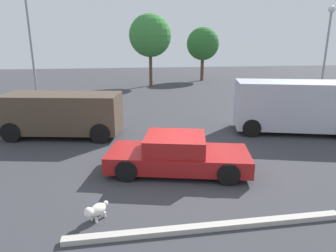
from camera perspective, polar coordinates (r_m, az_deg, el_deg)
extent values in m
plane|color=#38383D|center=(9.58, 2.16, -8.03)|extent=(80.00, 80.00, 0.00)
cube|color=maroon|center=(9.20, 1.97, -6.27)|extent=(4.58, 2.70, 0.50)
cube|color=maroon|center=(9.03, 1.37, -3.32)|extent=(2.13, 1.97, 0.49)
cube|color=slate|center=(9.03, 6.77, -3.44)|extent=(0.41, 1.44, 0.42)
cube|color=slate|center=(9.12, -3.99, -3.17)|extent=(0.41, 1.44, 0.42)
cylinder|color=black|center=(10.04, 10.48, -5.17)|extent=(0.67, 0.36, 0.64)
cylinder|color=black|center=(8.55, 11.54, -9.05)|extent=(0.67, 0.36, 0.64)
cylinder|color=black|center=(10.15, -6.01, -4.75)|extent=(0.67, 0.36, 0.64)
cylinder|color=black|center=(8.67, -7.98, -8.50)|extent=(0.67, 0.36, 0.64)
ellipsoid|color=white|center=(7.11, -13.33, -15.35)|extent=(0.47, 0.48, 0.26)
sphere|color=white|center=(6.92, -15.01, -15.69)|extent=(0.21, 0.21, 0.21)
sphere|color=white|center=(6.89, -15.47, -15.98)|extent=(0.09, 0.09, 0.09)
cylinder|color=white|center=(7.08, -13.63, -17.17)|extent=(0.06, 0.06, 0.12)
cylinder|color=white|center=(7.17, -14.45, -16.76)|extent=(0.06, 0.06, 0.12)
cylinder|color=white|center=(7.23, -12.04, -16.29)|extent=(0.06, 0.06, 0.12)
cylinder|color=white|center=(7.32, -12.87, -15.92)|extent=(0.06, 0.06, 0.12)
sphere|color=white|center=(7.24, -11.89, -14.30)|extent=(0.12, 0.12, 0.12)
cube|color=#B2B7C1|center=(14.15, 23.05, 3.77)|extent=(5.32, 3.23, 2.02)
cylinder|color=black|center=(15.80, 28.38, 1.09)|extent=(0.80, 0.45, 0.76)
cylinder|color=black|center=(14.81, 14.71, 1.62)|extent=(0.80, 0.45, 0.76)
cylinder|color=black|center=(13.03, 15.78, -0.36)|extent=(0.80, 0.45, 0.76)
cube|color=#4C3D2D|center=(13.25, -19.65, 2.46)|extent=(5.06, 2.74, 1.58)
cube|color=slate|center=(12.50, -9.66, 4.04)|extent=(0.35, 1.56, 0.63)
cylinder|color=black|center=(13.67, -11.06, 0.78)|extent=(0.83, 0.40, 0.80)
cylinder|color=black|center=(12.04, -12.88, -1.38)|extent=(0.83, 0.40, 0.80)
cylinder|color=black|center=(14.90, -24.67, 0.84)|extent=(0.83, 0.40, 0.80)
cylinder|color=black|center=(13.41, -27.92, -1.09)|extent=(0.83, 0.40, 0.80)
cube|color=#B7B2A8|center=(6.74, 7.90, -18.71)|extent=(6.07, 0.20, 0.12)
cylinder|color=gray|center=(20.57, -24.66, 12.49)|extent=(0.14, 0.14, 6.39)
cylinder|color=gray|center=(23.68, 27.99, 11.72)|extent=(0.14, 0.14, 5.88)
sphere|color=silver|center=(23.76, 28.99, 19.08)|extent=(0.44, 0.44, 0.44)
cylinder|color=brown|center=(27.78, -3.34, 10.89)|extent=(0.30, 0.30, 3.07)
sphere|color=#387F38|center=(27.69, -3.44, 17.00)|extent=(3.79, 3.79, 3.79)
cylinder|color=brown|center=(32.01, 6.58, 10.95)|extent=(0.34, 0.34, 2.52)
sphere|color=#2D6B2D|center=(31.90, 6.72, 15.44)|extent=(3.33, 3.33, 3.33)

